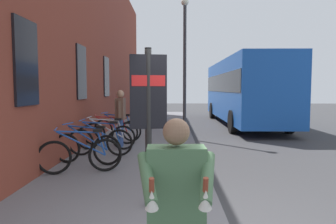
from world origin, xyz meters
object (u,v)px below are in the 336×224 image
Objects in this scene: bicycle_by_door at (111,132)px; pedestrian_by_facade at (121,112)px; bicycle_mid_rack at (81,155)px; tourist_with_hotdogs at (176,196)px; bicycle_leaning_wall at (117,129)px; bicycle_under_window at (100,141)px; city_bus at (243,88)px; transit_info_sign at (148,102)px; bicycle_far_end at (106,136)px; street_lamp at (185,55)px; bicycle_nearest_sign at (87,148)px.

bicycle_by_door is 1.00× the size of pedestrian_by_facade.
bicycle_mid_rack is 4.63m from tourist_with_hotdogs.
bicycle_leaning_wall is (0.72, -0.08, 0.00)m from bicycle_by_door.
bicycle_under_window is 1.13× the size of tourist_with_hotdogs.
bicycle_under_window is 10.23m from city_bus.
bicycle_far_end is at bearing 19.96° from transit_info_sign.
city_bus reaches higher than bicycle_under_window.
tourist_with_hotdogs is (-2.27, -0.39, -0.63)m from transit_info_sign.
bicycle_leaning_wall is 0.34× the size of street_lamp.
pedestrian_by_facade reaches higher than bicycle_by_door.
bicycle_nearest_sign is at bearing 177.38° from bicycle_far_end.
bicycle_leaning_wall is at bearing 116.88° from street_lamp.
bicycle_nearest_sign and bicycle_far_end have the same top height.
bicycle_mid_rack is 4.09m from bicycle_leaning_wall.
bicycle_mid_rack is at bearing 155.44° from street_lamp.
city_bus is at bearing -37.22° from pedestrian_by_facade.
bicycle_far_end is 1.01× the size of pedestrian_by_facade.
bicycle_nearest_sign is at bearing 151.01° from street_lamp.
city_bus is (11.94, -4.12, 0.20)m from transit_info_sign.
city_bus is (8.38, -5.69, 1.41)m from bicycle_under_window.
pedestrian_by_facade is (2.24, -0.44, 0.68)m from bicycle_nearest_sign.
tourist_with_hotdogs is at bearing -167.16° from pedestrian_by_facade.
city_bus reaches higher than bicycle_by_door.
bicycle_by_door is 7.79m from tourist_with_hotdogs.
pedestrian_by_facade reaches higher than bicycle_under_window.
bicycle_nearest_sign is 1.01× the size of bicycle_leaning_wall.
bicycle_nearest_sign is at bearing 173.33° from bicycle_under_window.
pedestrian_by_facade is (3.02, -0.36, 0.68)m from bicycle_mid_rack.
bicycle_far_end and bicycle_leaning_wall have the same top height.
street_lamp is at bearing -6.54° from transit_info_sign.
bicycle_nearest_sign is 11.05m from city_bus.
city_bus is at bearing -37.16° from bicycle_far_end.
bicycle_far_end is 1.01× the size of bicycle_by_door.
bicycle_by_door is (0.83, 0.02, -0.00)m from bicycle_far_end.
transit_info_sign is (-5.23, -1.61, 1.21)m from bicycle_by_door.
tourist_with_hotdogs is (-5.84, -1.96, 0.58)m from bicycle_under_window.
tourist_with_hotdogs reaches higher than bicycle_nearest_sign.
bicycle_leaning_wall is 3.75m from street_lamp.
bicycle_by_door is at bearing 1.08° from bicycle_far_end.
bicycle_leaning_wall is (3.31, -0.14, 0.00)m from bicycle_nearest_sign.
street_lamp is at bearing -63.12° from bicycle_leaning_wall.
pedestrian_by_facade is at bearing -13.95° from bicycle_under_window.
bicycle_by_door is at bearing 47.24° from pedestrian_by_facade.
street_lamp is at bearing -51.72° from bicycle_by_door.
bicycle_mid_rack is 1.10× the size of tourist_with_hotdogs.
bicycle_mid_rack is at bearing 179.11° from bicycle_under_window.
street_lamp reaches higher than tourist_with_hotdogs.
bicycle_mid_rack is 2.54m from bicycle_far_end.
bicycle_nearest_sign is 0.34× the size of street_lamp.
city_bus is 6.01× the size of pedestrian_by_facade.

